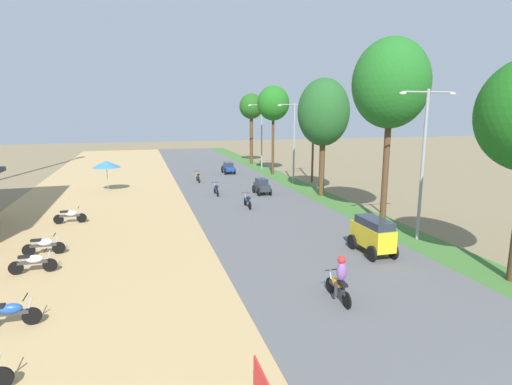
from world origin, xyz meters
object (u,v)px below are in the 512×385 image
at_px(median_tree_third, 323,113).
at_px(utility_pole_near, 313,132).
at_px(car_hatchback_charcoal, 262,186).
at_px(motorbike_ahead_third, 247,200).
at_px(parked_motorbike_fourth, 44,245).
at_px(vendor_umbrella, 106,164).
at_px(car_sedan_blue, 228,167).
at_px(motorbike_ahead_second, 339,280).
at_px(parked_motorbike_fifth, 70,215).
at_px(motorbike_ahead_fifth, 198,176).
at_px(median_tree_fifth, 251,107).
at_px(parked_motorbike_third, 33,261).
at_px(parked_motorbike_second, 9,312).
at_px(median_tree_fourth, 273,104).
at_px(streetlamp_near, 423,155).
at_px(streetlamp_mid, 294,137).
at_px(median_tree_second, 391,84).
at_px(car_van_yellow, 373,234).
at_px(streetlamp_far, 262,131).
at_px(motorbike_ahead_fourth, 216,189).

bearing_deg(median_tree_third, utility_pole_near, 72.71).
bearing_deg(car_hatchback_charcoal, motorbike_ahead_third, -118.48).
distance_m(parked_motorbike_fourth, vendor_umbrella, 15.42).
bearing_deg(car_sedan_blue, motorbike_ahead_second, -94.92).
relative_size(parked_motorbike_fifth, motorbike_ahead_fifth, 1.00).
height_order(median_tree_fifth, motorbike_ahead_third, median_tree_fifth).
bearing_deg(motorbike_ahead_fifth, parked_motorbike_fifth, -126.51).
distance_m(parked_motorbike_third, motorbike_ahead_fifth, 22.19).
xyz_separation_m(parked_motorbike_second, motorbike_ahead_second, (10.31, -1.15, 0.30)).
xyz_separation_m(parked_motorbike_fourth, median_tree_fourth, (17.61, 20.49, 6.69)).
relative_size(parked_motorbike_third, vendor_umbrella, 0.71).
bearing_deg(streetlamp_near, parked_motorbike_fifth, 155.16).
relative_size(median_tree_fifth, motorbike_ahead_third, 4.77).
height_order(parked_motorbike_fifth, median_tree_third, median_tree_third).
distance_m(parked_motorbike_third, car_hatchback_charcoal, 18.67).
bearing_deg(streetlamp_mid, utility_pole_near, 4.38).
xyz_separation_m(parked_motorbike_third, parked_motorbike_fourth, (-0.04, 2.24, 0.00)).
xyz_separation_m(parked_motorbike_fourth, car_hatchback_charcoal, (13.49, 10.71, 0.19)).
relative_size(median_tree_second, car_van_yellow, 4.31).
distance_m(streetlamp_far, car_van_yellow, 29.51).
bearing_deg(motorbike_ahead_fifth, median_tree_fourth, 17.95).
relative_size(median_tree_fourth, motorbike_ahead_second, 4.98).
relative_size(median_tree_fifth, car_van_yellow, 3.57).
distance_m(streetlamp_far, motorbike_ahead_third, 20.10).
xyz_separation_m(vendor_umbrella, motorbike_ahead_third, (9.46, -8.69, -1.73)).
relative_size(streetlamp_mid, motorbike_ahead_fourth, 3.98).
height_order(parked_motorbike_fifth, median_tree_fifth, median_tree_fifth).
bearing_deg(motorbike_ahead_fourth, streetlamp_near, -60.66).
relative_size(parked_motorbike_fourth, median_tree_fifth, 0.21).
height_order(streetlamp_far, motorbike_ahead_fifth, streetlamp_far).
height_order(parked_motorbike_second, car_sedan_blue, car_sedan_blue).
height_order(parked_motorbike_third, median_tree_fourth, median_tree_fourth).
relative_size(parked_motorbike_fifth, median_tree_fifth, 0.21).
distance_m(streetlamp_mid, car_sedan_blue, 9.18).
bearing_deg(parked_motorbike_fourth, streetlamp_far, 54.72).
xyz_separation_m(motorbike_ahead_third, motorbike_ahead_fourth, (-1.26, 4.83, 0.00)).
xyz_separation_m(median_tree_fourth, streetlamp_near, (0.18, -23.08, -2.86)).
distance_m(motorbike_ahead_fourth, motorbike_ahead_fifth, 6.52).
distance_m(parked_motorbike_fifth, car_sedan_blue, 21.12).
bearing_deg(streetlamp_mid, streetlamp_far, 90.00).
bearing_deg(parked_motorbike_third, vendor_umbrella, 84.39).
relative_size(parked_motorbike_fourth, streetlamp_far, 0.25).
distance_m(streetlamp_near, car_hatchback_charcoal, 14.44).
bearing_deg(motorbike_ahead_second, car_sedan_blue, 85.08).
xyz_separation_m(streetlamp_mid, car_hatchback_charcoal, (-4.30, -4.30, -3.48)).
relative_size(car_hatchback_charcoal, motorbike_ahead_third, 1.11).
height_order(median_tree_third, motorbike_ahead_fourth, median_tree_third).
height_order(median_tree_fifth, streetlamp_near, median_tree_fifth).
relative_size(vendor_umbrella, median_tree_fourth, 0.28).
height_order(parked_motorbike_second, parked_motorbike_fifth, same).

